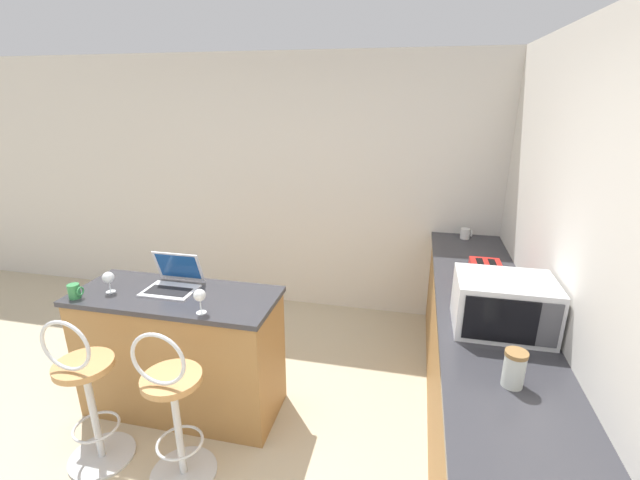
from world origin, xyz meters
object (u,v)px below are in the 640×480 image
at_px(toaster, 485,275).
at_px(wine_glass_short, 200,296).
at_px(bar_stool_far, 174,410).
at_px(laptop, 174,280).
at_px(wine_glass_tall, 108,278).
at_px(bar_stool_near, 87,395).
at_px(storage_jar, 514,369).
at_px(microwave, 503,305).
at_px(mug_green, 75,291).
at_px(mug_white, 465,234).

distance_m(toaster, wine_glass_short, 1.94).
xyz_separation_m(bar_stool_far, laptop, (-0.34, 0.67, 0.49)).
bearing_deg(wine_glass_tall, laptop, 22.65).
height_order(bar_stool_near, toaster, toaster).
bearing_deg(laptop, storage_jar, -16.19).
height_order(bar_stool_near, microwave, microwave).
relative_size(bar_stool_near, wine_glass_short, 6.50).
distance_m(bar_stool_far, wine_glass_tall, 1.03).
relative_size(storage_jar, wine_glass_short, 1.12).
xyz_separation_m(laptop, wine_glass_short, (0.36, -0.30, 0.06)).
distance_m(microwave, mug_green, 2.70).
bearing_deg(bar_stool_far, mug_white, 52.14).
bearing_deg(bar_stool_near, bar_stool_far, 0.00).
xyz_separation_m(mug_green, wine_glass_short, (0.92, -0.01, 0.07)).
distance_m(microwave, storage_jar, 0.53).
xyz_separation_m(wine_glass_tall, mug_green, (-0.17, -0.13, -0.06)).
xyz_separation_m(mug_white, wine_glass_short, (-1.73, -1.88, 0.07)).
bearing_deg(microwave, toaster, 91.26).
bearing_deg(microwave, wine_glass_short, -173.28).
relative_size(laptop, toaster, 1.38).
height_order(microwave, toaster, microwave).
height_order(toaster, wine_glass_short, toaster).
relative_size(toaster, wine_glass_tall, 1.70).
bearing_deg(bar_stool_far, bar_stool_near, 180.00).
distance_m(mug_white, storage_jar, 2.19).
distance_m(bar_stool_near, laptop, 0.86).
relative_size(laptop, mug_white, 3.35).
relative_size(wine_glass_tall, wine_glass_short, 0.93).
bearing_deg(laptop, microwave, -2.31).
bearing_deg(wine_glass_short, laptop, 140.55).
height_order(wine_glass_tall, storage_jar, storage_jar).
bearing_deg(wine_glass_tall, toaster, 15.08).
relative_size(bar_stool_far, mug_white, 9.95).
distance_m(bar_stool_far, mug_green, 1.08).
height_order(bar_stool_far, mug_white, bar_stool_far).
relative_size(microwave, mug_green, 5.46).
height_order(bar_stool_near, mug_white, bar_stool_near).
relative_size(bar_stool_near, wine_glass_tall, 7.00).
xyz_separation_m(mug_white, storage_jar, (0.02, -2.19, 0.04)).
bearing_deg(toaster, bar_stool_near, -153.36).
distance_m(laptop, microwave, 2.14).
height_order(wine_glass_tall, wine_glass_short, wine_glass_short).
bearing_deg(bar_stool_near, mug_white, 44.06).
xyz_separation_m(mug_white, wine_glass_tall, (-2.48, -1.74, 0.06)).
height_order(laptop, storage_jar, laptop).
height_order(laptop, mug_white, laptop).
xyz_separation_m(bar_stool_near, laptop, (0.24, 0.67, 0.49)).
bearing_deg(mug_white, wine_glass_tall, -144.86).
bearing_deg(mug_white, microwave, -88.43).
relative_size(bar_stool_near, microwave, 1.96).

